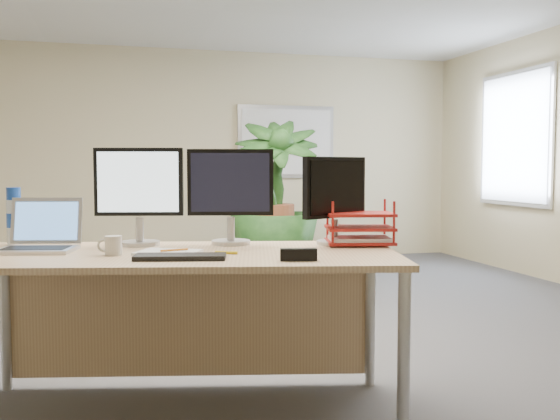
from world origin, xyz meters
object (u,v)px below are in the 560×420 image
object	(u,v)px
monitor_left	(139,190)
laptop	(41,238)
desk	(184,283)
floor_plant	(274,215)
monitor_right	(231,190)

from	to	relation	value
monitor_left	laptop	world-z (taller)	monitor_left
laptop	desk	bearing A→B (deg)	-12.44
floor_plant	desk	bearing A→B (deg)	-113.32
floor_plant	laptop	world-z (taller)	floor_plant
desk	floor_plant	size ratio (longest dim) A/B	1.50
monitor_left	laptop	xyz separation A→B (m)	(-0.48, -0.07, -0.23)
desk	monitor_right	distance (m)	0.56
monitor_right	laptop	bearing A→B (deg)	179.33
monitor_right	laptop	xyz separation A→B (m)	(-0.96, 0.01, -0.23)
floor_plant	monitor_right	size ratio (longest dim) A/B	2.95
desk	monitor_right	size ratio (longest dim) A/B	4.43
monitor_left	monitor_right	distance (m)	0.48
desk	monitor_left	xyz separation A→B (m)	(-0.20, 0.22, 0.47)
floor_plant	monitor_left	size ratio (longest dim) A/B	2.92
monitor_left	monitor_right	xyz separation A→B (m)	(0.47, -0.08, -0.00)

